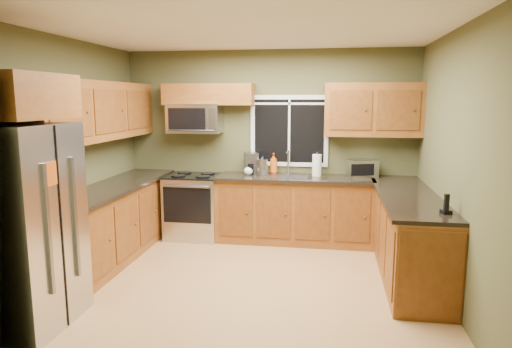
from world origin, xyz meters
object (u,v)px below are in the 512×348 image
(microwave, at_px, (195,118))
(coffee_maker, at_px, (251,164))
(refrigerator, at_px, (24,227))
(cordless_phone, at_px, (446,208))
(kettle, at_px, (262,166))
(soap_bottle_c, at_px, (248,169))
(soap_bottle_a, at_px, (274,163))
(range, at_px, (194,206))
(toaster_oven, at_px, (362,168))
(paper_towel_roll, at_px, (317,165))

(microwave, distance_m, coffee_maker, 1.05)
(refrigerator, bearing_deg, microwave, 76.66)
(refrigerator, distance_m, cordless_phone, 3.83)
(cordless_phone, bearing_deg, kettle, 136.90)
(soap_bottle_c, bearing_deg, soap_bottle_a, 28.02)
(range, height_order, toaster_oven, toaster_oven)
(kettle, xyz_separation_m, cordless_phone, (2.03, -1.90, -0.07))
(kettle, bearing_deg, paper_towel_roll, 3.93)
(refrigerator, xyz_separation_m, soap_bottle_a, (1.83, 3.00, 0.19))
(microwave, relative_size, soap_bottle_c, 4.61)
(kettle, relative_size, soap_bottle_a, 0.93)
(soap_bottle_c, xyz_separation_m, cordless_phone, (2.23, -1.89, -0.03))
(toaster_oven, distance_m, kettle, 1.38)
(kettle, distance_m, soap_bottle_c, 0.20)
(range, distance_m, soap_bottle_a, 1.32)
(range, bearing_deg, refrigerator, -103.97)
(microwave, bearing_deg, toaster_oven, 0.26)
(coffee_maker, relative_size, soap_bottle_a, 1.03)
(refrigerator, bearing_deg, toaster_oven, 43.53)
(range, height_order, kettle, kettle)
(range, height_order, cordless_phone, cordless_phone)
(toaster_oven, relative_size, cordless_phone, 2.38)
(microwave, distance_m, kettle, 1.20)
(soap_bottle_a, bearing_deg, toaster_oven, -3.83)
(refrigerator, bearing_deg, kettle, 59.17)
(toaster_oven, distance_m, soap_bottle_a, 1.25)
(refrigerator, xyz_separation_m, paper_towel_roll, (2.45, 2.88, 0.19))
(coffee_maker, relative_size, kettle, 1.11)
(refrigerator, xyz_separation_m, microwave, (0.69, 2.91, 0.83))
(range, bearing_deg, paper_towel_roll, 3.65)
(range, xyz_separation_m, toaster_oven, (2.38, 0.15, 0.59))
(microwave, relative_size, toaster_oven, 1.69)
(cordless_phone, bearing_deg, soap_bottle_c, 139.70)
(soap_bottle_a, height_order, cordless_phone, soap_bottle_a)
(refrigerator, distance_m, kettle, 3.30)
(cordless_phone, bearing_deg, range, 148.73)
(soap_bottle_a, bearing_deg, coffee_maker, -164.61)
(soap_bottle_a, relative_size, cordless_phone, 1.57)
(refrigerator, bearing_deg, cordless_phone, 14.03)
(range, height_order, soap_bottle_c, soap_bottle_c)
(microwave, height_order, coffee_maker, microwave)
(toaster_oven, bearing_deg, microwave, -179.74)
(refrigerator, distance_m, soap_bottle_a, 3.52)
(soap_bottle_c, height_order, cordless_phone, cordless_phone)
(toaster_oven, distance_m, cordless_phone, 2.09)
(refrigerator, distance_m, soap_bottle_c, 3.19)
(range, bearing_deg, soap_bottle_c, 3.65)
(kettle, bearing_deg, microwave, 175.64)
(paper_towel_roll, bearing_deg, microwave, 179.22)
(toaster_oven, height_order, paper_towel_roll, paper_towel_roll)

